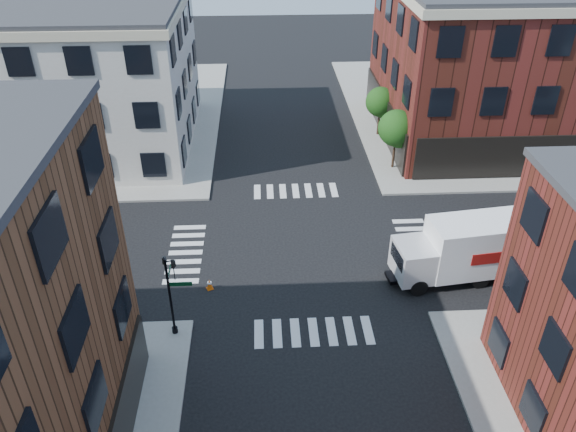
# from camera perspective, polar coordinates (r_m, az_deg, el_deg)

# --- Properties ---
(ground) EXTENTS (120.00, 120.00, 0.00)m
(ground) POSITION_cam_1_polar(r_m,az_deg,el_deg) (33.69, 1.53, -3.38)
(ground) COLOR black
(ground) RESTS_ON ground
(sidewalk_ne) EXTENTS (30.00, 30.00, 0.15)m
(sidewalk_ne) POSITION_cam_1_polar(r_m,az_deg,el_deg) (57.04, 21.71, 10.02)
(sidewalk_ne) COLOR gray
(sidewalk_ne) RESTS_ON ground
(sidewalk_nw) EXTENTS (30.00, 30.00, 0.15)m
(sidewalk_nw) POSITION_cam_1_polar(r_m,az_deg,el_deg) (55.31, -22.80, 9.11)
(sidewalk_nw) COLOR gray
(sidewalk_nw) RESTS_ON ground
(building_ne) EXTENTS (25.00, 16.00, 12.00)m
(building_ne) POSITION_cam_1_polar(r_m,az_deg,el_deg) (50.75, 24.65, 13.94)
(building_ne) COLOR #401810
(building_ne) RESTS_ON ground
(building_nw) EXTENTS (22.00, 16.00, 11.00)m
(building_nw) POSITION_cam_1_polar(r_m,az_deg,el_deg) (48.46, -23.58, 12.77)
(building_nw) COLOR beige
(building_nw) RESTS_ON ground
(tree_near) EXTENTS (2.69, 2.69, 4.49)m
(tree_near) POSITION_cam_1_polar(r_m,az_deg,el_deg) (41.89, 11.04, 8.57)
(tree_near) COLOR black
(tree_near) RESTS_ON ground
(tree_far) EXTENTS (2.43, 2.43, 4.07)m
(tree_far) POSITION_cam_1_polar(r_m,az_deg,el_deg) (47.40, 9.44, 11.21)
(tree_far) COLOR black
(tree_far) RESTS_ON ground
(signal_pole) EXTENTS (1.29, 1.24, 4.60)m
(signal_pole) POSITION_cam_1_polar(r_m,az_deg,el_deg) (26.94, -11.80, -7.14)
(signal_pole) COLOR black
(signal_pole) RESTS_ON ground
(box_truck) EXTENTS (8.10, 3.35, 3.58)m
(box_truck) POSITION_cam_1_polar(r_m,az_deg,el_deg) (32.03, 17.78, -3.22)
(box_truck) COLOR white
(box_truck) RESTS_ON ground
(traffic_cone) EXTENTS (0.45, 0.45, 0.63)m
(traffic_cone) POSITION_cam_1_polar(r_m,az_deg,el_deg) (30.88, -7.98, -6.89)
(traffic_cone) COLOR #DC5709
(traffic_cone) RESTS_ON ground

